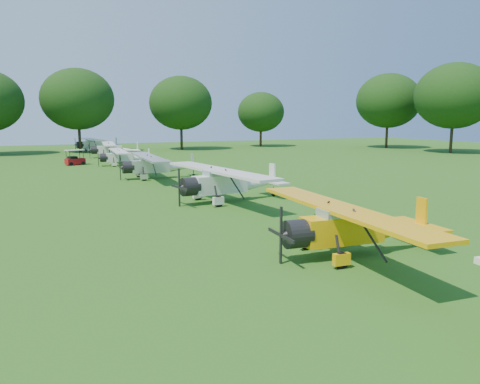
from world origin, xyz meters
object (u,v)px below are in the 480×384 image
(aircraft_3, at_px, (227,180))
(aircraft_5, at_px, (123,156))
(aircraft_2, at_px, (354,224))
(aircraft_4, at_px, (156,164))
(aircraft_6, at_px, (113,148))
(golf_cart, at_px, (75,160))
(aircraft_7, at_px, (96,143))

(aircraft_3, relative_size, aircraft_5, 1.24)
(aircraft_2, bearing_deg, aircraft_4, 96.27)
(aircraft_5, relative_size, aircraft_6, 0.89)
(aircraft_2, bearing_deg, golf_cart, 102.89)
(aircraft_5, distance_m, golf_cart, 5.77)
(golf_cart, bearing_deg, aircraft_5, -47.36)
(aircraft_7, bearing_deg, aircraft_3, -96.19)
(aircraft_6, height_order, aircraft_7, aircraft_7)
(aircraft_2, relative_size, aircraft_4, 0.99)
(aircraft_4, relative_size, aircraft_7, 0.99)
(golf_cart, bearing_deg, aircraft_2, -98.31)
(aircraft_2, distance_m, aircraft_4, 26.35)
(aircraft_3, bearing_deg, aircraft_4, 88.13)
(aircraft_2, relative_size, aircraft_5, 1.14)
(aircraft_3, distance_m, aircraft_4, 13.33)
(aircraft_6, xyz_separation_m, golf_cart, (-5.80, -8.52, -0.65))
(aircraft_4, height_order, aircraft_6, aircraft_4)
(aircraft_5, height_order, aircraft_7, aircraft_7)
(aircraft_4, xyz_separation_m, aircraft_6, (0.39, 24.06, -0.04))
(aircraft_2, xyz_separation_m, aircraft_4, (-0.91, 26.34, 0.01))
(aircraft_4, xyz_separation_m, aircraft_7, (-0.11, 37.15, 0.01))
(aircraft_2, xyz_separation_m, golf_cart, (-6.33, 41.87, -0.68))
(aircraft_7, relative_size, golf_cart, 4.89)
(aircraft_3, height_order, aircraft_4, aircraft_3)
(aircraft_2, height_order, golf_cart, aircraft_2)
(aircraft_3, bearing_deg, aircraft_6, 84.33)
(aircraft_3, relative_size, aircraft_4, 1.08)
(aircraft_2, xyz_separation_m, aircraft_3, (0.25, 13.05, 0.10))
(aircraft_2, distance_m, aircraft_3, 13.06)
(aircraft_4, height_order, aircraft_7, aircraft_7)
(aircraft_3, distance_m, aircraft_7, 50.45)
(aircraft_2, distance_m, aircraft_7, 63.49)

